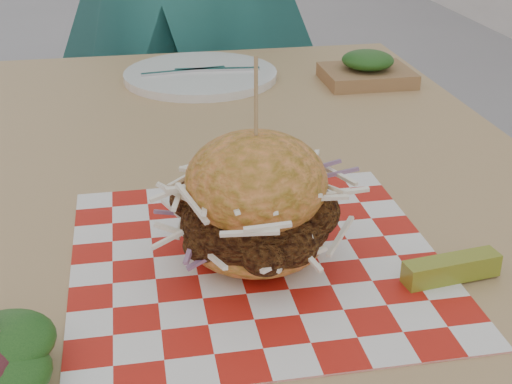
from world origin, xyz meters
TOP-DOWN VIEW (x-y plane):
  - patio_table at (-0.35, -0.11)m, footprint 0.80×1.20m
  - patio_chair at (-0.37, 0.97)m, footprint 0.50×0.51m
  - paper_liner at (-0.37, -0.32)m, footprint 0.36×0.36m
  - sandwich at (-0.37, -0.32)m, footprint 0.18×0.18m
  - pickle_spear at (-0.19, -0.39)m, footprint 0.10×0.03m
  - place_setting at (-0.35, 0.30)m, footprint 0.27×0.27m
  - kraft_tray at (-0.07, 0.23)m, footprint 0.15×0.12m

SIDE VIEW (x-z plane):
  - patio_chair at x=-0.37m, z-range 0.08..1.03m
  - patio_table at x=-0.35m, z-range 0.30..1.05m
  - paper_liner at x=-0.37m, z-range 0.75..0.75m
  - place_setting at x=-0.35m, z-range 0.75..0.77m
  - pickle_spear at x=-0.19m, z-range 0.75..0.77m
  - kraft_tray at x=-0.07m, z-range 0.74..0.80m
  - sandwich at x=-0.37m, z-range 0.71..0.91m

